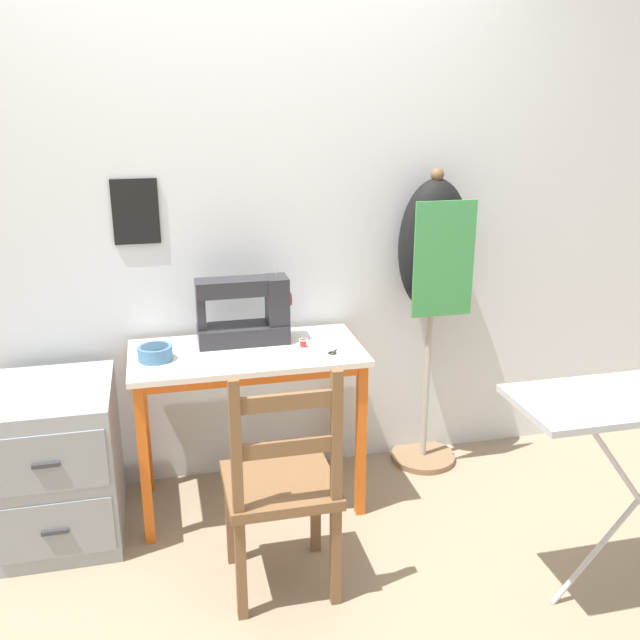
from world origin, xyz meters
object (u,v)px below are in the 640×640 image
wooden_chair (281,487)px  scissors (336,351)px  thread_spool_near_machine (303,343)px  dress_form (433,261)px  sewing_machine (248,313)px  filing_cabinet (59,463)px  fabric_bowl (155,353)px

wooden_chair → scissors: bearing=57.0°
thread_spool_near_machine → dress_form: size_ratio=0.02×
thread_spool_near_machine → wooden_chair: wooden_chair is taller
scissors → dress_form: dress_form is taller
wooden_chair → dress_form: (0.86, 0.78, 0.60)m
sewing_machine → filing_cabinet: bearing=-169.5°
fabric_bowl → dress_form: bearing=8.6°
fabric_bowl → thread_spool_near_machine: (0.62, 0.01, -0.01)m
scissors → filing_cabinet: (-1.16, 0.05, -0.41)m
fabric_bowl → dress_form: (1.27, 0.19, 0.27)m
sewing_machine → dress_form: dress_form is taller
sewing_machine → fabric_bowl: 0.43m
scissors → thread_spool_near_machine: bearing=146.6°
sewing_machine → thread_spool_near_machine: bearing=-28.5°
scissors → thread_spool_near_machine: 0.15m
fabric_bowl → filing_cabinet: bearing=-176.1°
fabric_bowl → dress_form: 1.32m
fabric_bowl → thread_spool_near_machine: size_ratio=3.93×
scissors → dress_form: (0.53, 0.27, 0.30)m
wooden_chair → filing_cabinet: (-0.83, 0.56, -0.10)m
wooden_chair → filing_cabinet: wooden_chair is taller
wooden_chair → filing_cabinet: size_ratio=1.40×
fabric_bowl → sewing_machine: bearing=17.2°
thread_spool_near_machine → filing_cabinet: thread_spool_near_machine is taller
thread_spool_near_machine → filing_cabinet: bearing=-178.1°
fabric_bowl → wooden_chair: size_ratio=0.15×
sewing_machine → wooden_chair: size_ratio=0.44×
fabric_bowl → dress_form: size_ratio=0.10×
scissors → thread_spool_near_machine: thread_spool_near_machine is taller
wooden_chair → dress_form: dress_form is taller
sewing_machine → thread_spool_near_machine: sewing_machine is taller
fabric_bowl → scissors: (0.74, -0.08, -0.03)m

